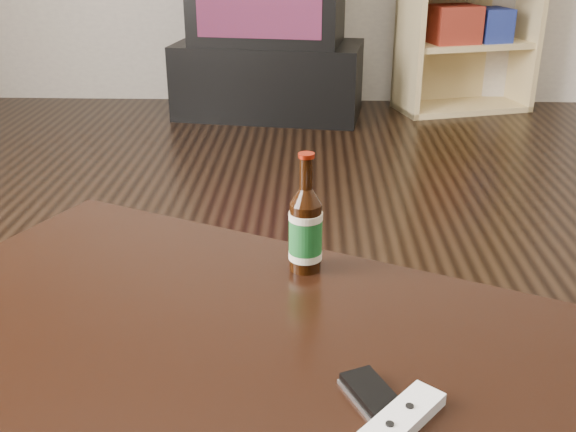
{
  "coord_description": "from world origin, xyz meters",
  "views": [
    {
      "loc": [
        -0.26,
        -1.06,
        0.98
      ],
      "look_at": [
        -0.3,
        -0.01,
        0.53
      ],
      "focal_mm": 42.0,
      "sensor_mm": 36.0,
      "label": 1
    }
  ],
  "objects_px": {
    "tv_stand": "(269,80)",
    "phone": "(372,394)",
    "coffee_table": "(236,373)",
    "remote": "(397,423)",
    "beer_bottle": "(306,230)"
  },
  "relations": [
    {
      "from": "tv_stand",
      "to": "phone",
      "type": "relative_size",
      "value": 9.44
    },
    {
      "from": "tv_stand",
      "to": "coffee_table",
      "type": "relative_size",
      "value": 0.76
    },
    {
      "from": "tv_stand",
      "to": "coffee_table",
      "type": "distance_m",
      "value": 2.89
    },
    {
      "from": "beer_bottle",
      "to": "tv_stand",
      "type": "bearing_deg",
      "value": 94.88
    },
    {
      "from": "tv_stand",
      "to": "remote",
      "type": "relative_size",
      "value": 6.83
    },
    {
      "from": "remote",
      "to": "phone",
      "type": "bearing_deg",
      "value": 155.88
    },
    {
      "from": "coffee_table",
      "to": "phone",
      "type": "distance_m",
      "value": 0.23
    },
    {
      "from": "tv_stand",
      "to": "coffee_table",
      "type": "bearing_deg",
      "value": -79.4
    },
    {
      "from": "tv_stand",
      "to": "coffee_table",
      "type": "height_order",
      "value": "coffee_table"
    },
    {
      "from": "coffee_table",
      "to": "beer_bottle",
      "type": "distance_m",
      "value": 0.28
    },
    {
      "from": "coffee_table",
      "to": "phone",
      "type": "xyz_separation_m",
      "value": [
        0.19,
        -0.12,
        0.06
      ]
    },
    {
      "from": "beer_bottle",
      "to": "remote",
      "type": "distance_m",
      "value": 0.43
    },
    {
      "from": "tv_stand",
      "to": "coffee_table",
      "type": "xyz_separation_m",
      "value": [
        0.13,
        -2.88,
        0.17
      ]
    },
    {
      "from": "phone",
      "to": "tv_stand",
      "type": "bearing_deg",
      "value": 70.46
    },
    {
      "from": "beer_bottle",
      "to": "phone",
      "type": "distance_m",
      "value": 0.37
    }
  ]
}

